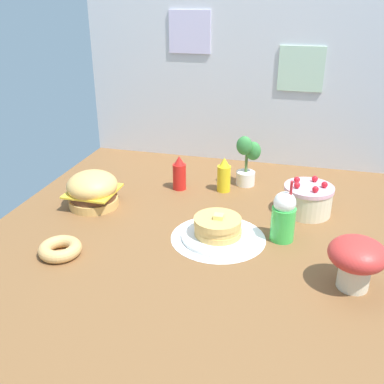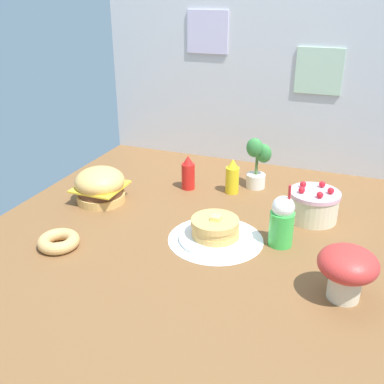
{
  "view_description": "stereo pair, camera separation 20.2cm",
  "coord_description": "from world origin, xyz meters",
  "views": [
    {
      "loc": [
        0.44,
        -1.73,
        1.02
      ],
      "look_at": [
        -0.03,
        0.05,
        0.18
      ],
      "focal_mm": 41.98,
      "sensor_mm": 36.0,
      "label": 1
    },
    {
      "loc": [
        0.63,
        -1.67,
        1.02
      ],
      "look_at": [
        -0.03,
        0.05,
        0.18
      ],
      "focal_mm": 41.98,
      "sensor_mm": 36.0,
      "label": 2
    }
  ],
  "objects": [
    {
      "name": "mushroom_stool",
      "position": [
        0.66,
        -0.24,
        0.13
      ],
      "size": [
        0.21,
        0.21,
        0.2
      ],
      "color": "beige",
      "rests_on": "ground_plane"
    },
    {
      "name": "ground_plane",
      "position": [
        0.0,
        0.0,
        -0.01
      ],
      "size": [
        1.9,
        2.01,
        0.02
      ],
      "primitive_type": "cube",
      "color": "brown"
    },
    {
      "name": "cream_soda_cup",
      "position": [
        0.38,
        0.04,
        0.11
      ],
      "size": [
        0.11,
        0.11,
        0.29
      ],
      "color": "green",
      "rests_on": "ground_plane"
    },
    {
      "name": "ketchup_bottle",
      "position": [
        -0.21,
        0.46,
        0.09
      ],
      "size": [
        0.07,
        0.07,
        0.19
      ],
      "color": "red",
      "rests_on": "ground_plane"
    },
    {
      "name": "layer_cake",
      "position": [
        0.48,
        0.33,
        0.07
      ],
      "size": [
        0.24,
        0.24,
        0.18
      ],
      "color": "beige",
      "rests_on": "ground_plane"
    },
    {
      "name": "pancake_stack",
      "position": [
        0.1,
        -0.02,
        0.04
      ],
      "size": [
        0.33,
        0.33,
        0.11
      ],
      "color": "white",
      "rests_on": "doily_mat"
    },
    {
      "name": "doily_mat",
      "position": [
        0.11,
        -0.02,
        0.0
      ],
      "size": [
        0.42,
        0.42,
        0.0
      ],
      "primitive_type": "cylinder",
      "color": "white",
      "rests_on": "ground_plane"
    },
    {
      "name": "back_wall",
      "position": [
        0.0,
        1.0,
        0.54
      ],
      "size": [
        1.9,
        0.04,
        1.07
      ],
      "color": "silver",
      "rests_on": "ground_plane"
    },
    {
      "name": "donut_pink_glaze",
      "position": [
        -0.5,
        -0.32,
        0.03
      ],
      "size": [
        0.18,
        0.18,
        0.05
      ],
      "color": "tan",
      "rests_on": "ground_plane"
    },
    {
      "name": "potted_plant",
      "position": [
        0.13,
        0.61,
        0.16
      ],
      "size": [
        0.14,
        0.12,
        0.29
      ],
      "color": "white",
      "rests_on": "ground_plane"
    },
    {
      "name": "burger",
      "position": [
        -0.58,
        0.14,
        0.09
      ],
      "size": [
        0.26,
        0.26,
        0.18
      ],
      "color": "#DBA859",
      "rests_on": "ground_plane"
    },
    {
      "name": "mustard_bottle",
      "position": [
        0.03,
        0.49,
        0.09
      ],
      "size": [
        0.07,
        0.07,
        0.19
      ],
      "color": "yellow",
      "rests_on": "ground_plane"
    }
  ]
}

